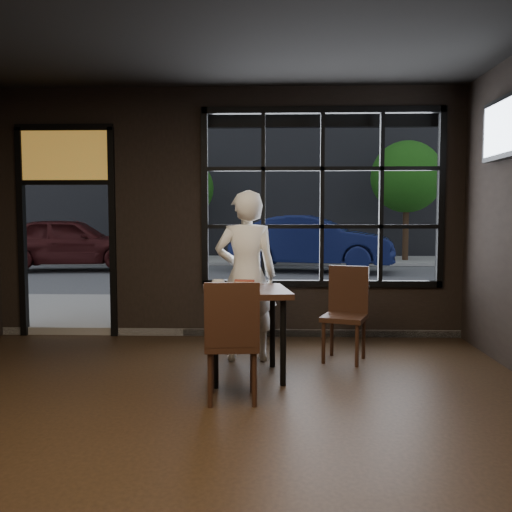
{
  "coord_description": "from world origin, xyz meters",
  "views": [
    {
      "loc": [
        0.59,
        -3.45,
        1.57
      ],
      "look_at": [
        0.4,
        2.2,
        1.15
      ],
      "focal_mm": 38.0,
      "sensor_mm": 36.0,
      "label": 1
    }
  ],
  "objects_px": {
    "navy_car": "(313,242)",
    "chair_near": "(232,340)",
    "cafe_table": "(246,333)",
    "man": "(246,276)"
  },
  "relations": [
    {
      "from": "navy_car",
      "to": "chair_near",
      "type": "bearing_deg",
      "value": -176.13
    },
    {
      "from": "cafe_table",
      "to": "navy_car",
      "type": "bearing_deg",
      "value": 73.11
    },
    {
      "from": "cafe_table",
      "to": "man",
      "type": "distance_m",
      "value": 0.8
    },
    {
      "from": "chair_near",
      "to": "cafe_table",
      "type": "bearing_deg",
      "value": -101.76
    },
    {
      "from": "cafe_table",
      "to": "navy_car",
      "type": "distance_m",
      "value": 10.12
    },
    {
      "from": "man",
      "to": "navy_car",
      "type": "height_order",
      "value": "man"
    },
    {
      "from": "man",
      "to": "navy_car",
      "type": "xyz_separation_m",
      "value": [
        1.39,
        9.38,
        -0.08
      ]
    },
    {
      "from": "chair_near",
      "to": "navy_car",
      "type": "distance_m",
      "value": 10.78
    },
    {
      "from": "man",
      "to": "navy_car",
      "type": "distance_m",
      "value": 9.48
    },
    {
      "from": "cafe_table",
      "to": "navy_car",
      "type": "xyz_separation_m",
      "value": [
        1.36,
        10.02,
        0.41
      ]
    }
  ]
}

